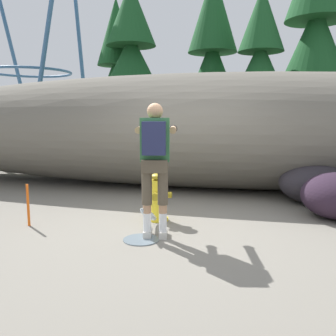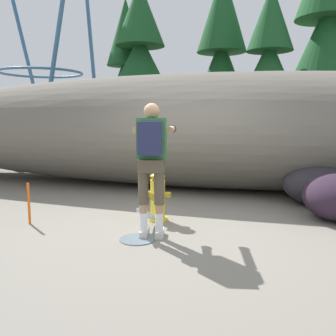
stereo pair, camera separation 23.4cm
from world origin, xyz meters
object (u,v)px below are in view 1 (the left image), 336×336
object	(u,v)px
fire_hydrant	(158,197)
utility_worker	(155,153)
boulder_large	(317,183)
survey_stake	(28,205)

from	to	relation	value
fire_hydrant	utility_worker	distance (m)	1.02
fire_hydrant	boulder_large	xyz separation A→B (m)	(2.47, 1.66, 0.02)
utility_worker	survey_stake	bearing A→B (deg)	77.86
boulder_large	survey_stake	bearing A→B (deg)	-151.03
boulder_large	survey_stake	world-z (taller)	boulder_large
boulder_large	utility_worker	bearing A→B (deg)	-134.71
utility_worker	survey_stake	xyz separation A→B (m)	(-1.86, 0.04, -0.78)
fire_hydrant	utility_worker	xyz separation A→B (m)	(0.14, -0.70, 0.73)
fire_hydrant	boulder_large	world-z (taller)	fire_hydrant
fire_hydrant	utility_worker	size ratio (longest dim) A/B	0.45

